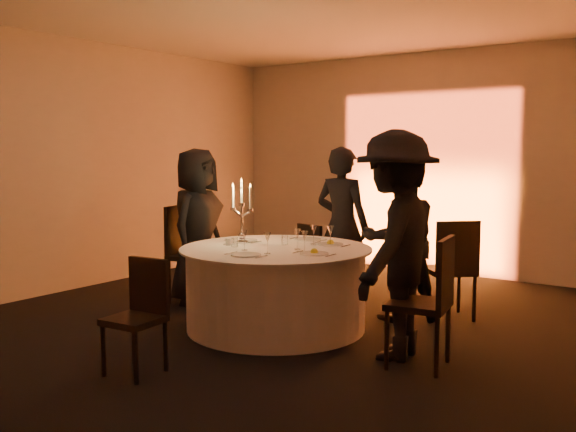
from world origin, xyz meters
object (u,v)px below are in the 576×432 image
Objects in this scene: chair_back_left at (316,257)px; guest_left at (197,226)px; guest_right at (396,245)px; chair_front at (140,309)px; chair_left at (187,247)px; coffee_cup at (229,242)px; guest_back_left at (342,225)px; guest_back_right at (401,240)px; candelabra at (242,220)px; banquet_table at (276,288)px; chair_right at (430,295)px; chair_back_right at (453,264)px.

chair_back_left is 0.50× the size of guest_left.
chair_front is at bearing -51.05° from guest_right.
chair_front is at bearing -158.34° from chair_left.
coffee_cup is at bearing 99.15° from chair_back_left.
guest_left is at bearing 35.92° from guest_back_left.
guest_back_right is 2.51× the size of candelabra.
chair_right is at bearing -8.01° from banquet_table.
chair_left is 1.07m from coffee_cup.
guest_back_right reaches higher than chair_left.
chair_front reaches higher than banquet_table.
guest_right reaches higher than guest_back_right.
guest_right reaches higher than banquet_table.
banquet_table is 1.40m from guest_right.
chair_back_right is 0.54× the size of guest_right.
guest_left is at bearing -99.62° from chair_left.
chair_back_right is at bearing 34.76° from candelabra.
guest_right is at bearing -112.25° from chair_left.
candelabra is (-2.07, 0.27, 0.41)m from chair_right.
guest_right is at bearing 154.11° from chair_back_left.
chair_left is 0.62× the size of guest_back_left.
guest_back_left is 1.88m from guest_right.
chair_front is 1.50m from coffee_cup.
guest_left is (0.15, 0.01, 0.24)m from chair_left.
guest_back_left reaches higher than coffee_cup.
banquet_table is at bearing 1.06° from chair_back_right.
guest_right is at bearing -115.07° from chair_right.
candelabra is at bearing -106.41° from chair_right.
chair_left is 9.72× the size of coffee_cup.
guest_back_right is 1.57m from candelabra.
coffee_cup is at bearing -96.17° from guest_right.
chair_back_right is at bearing -174.86° from chair_right.
guest_left is 2.62m from guest_right.
chair_right is (0.37, -1.46, 0.01)m from chair_back_right.
candelabra reaches higher than coffee_cup.
chair_front is at bearing -77.13° from coffee_cup.
banquet_table is at bearing 90.18° from guest_back_left.
chair_back_right is 2.21m from coffee_cup.
guest_back_left is 0.93× the size of guest_right.
guest_back_left reaches higher than guest_left.
banquet_table is 1.33m from guest_back_right.
banquet_table is 1.76× the size of chair_right.
chair_back_right is (1.26, 1.23, 0.18)m from banquet_table.
guest_left is 0.99× the size of guest_back_left.
chair_back_left is 0.53× the size of guest_back_right.
guest_right is 16.77× the size of coffee_cup.
guest_left reaches higher than banquet_table.
guest_right is (1.43, 1.42, 0.44)m from chair_front.
candelabra is (-1.28, -0.90, 0.19)m from guest_back_right.
guest_left reaches higher than guest_back_right.
candelabra reaches higher than chair_left.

